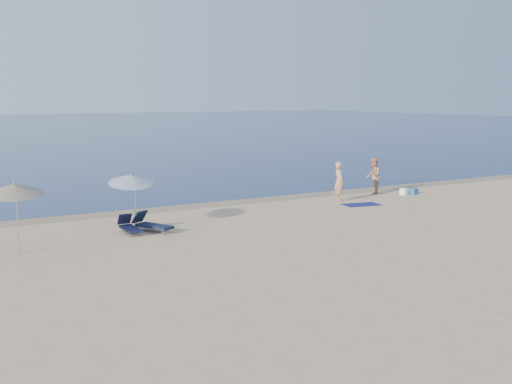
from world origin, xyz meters
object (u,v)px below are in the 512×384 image
person_left (339,181)px  person_right (373,176)px  blue_cooler (414,191)px  umbrella_near (131,179)px

person_left → person_right: person_left is taller
person_right → blue_cooler: size_ratio=4.41×
blue_cooler → umbrella_near: 15.78m
person_right → umbrella_near: (-13.98, -2.28, 1.00)m
blue_cooler → person_left: bearing=159.3°
person_left → person_right: (3.02, 1.00, -0.01)m
person_left → umbrella_near: (-10.96, -1.28, 0.98)m
person_right → blue_cooler: 2.24m
person_right → umbrella_near: size_ratio=0.82×
person_left → blue_cooler: 4.76m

